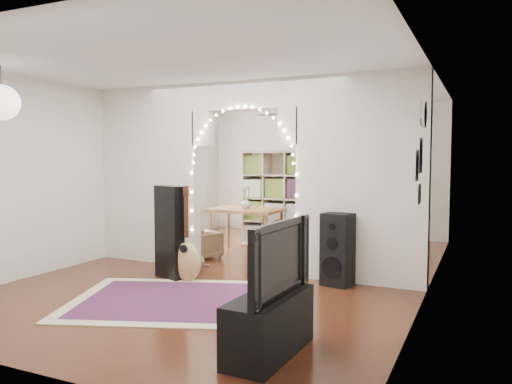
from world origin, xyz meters
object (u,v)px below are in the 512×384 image
at_px(media_console, 269,325).
at_px(dining_table, 246,213).
at_px(dining_chair_left, 204,245).
at_px(acoustic_guitar, 187,246).
at_px(dining_chair_right, 291,234).
at_px(floor_speaker, 337,250).
at_px(bookcase, 288,199).

xyz_separation_m(media_console, dining_table, (-2.12, 3.93, 0.43)).
height_order(media_console, dining_chair_left, media_console).
bearing_deg(acoustic_guitar, dining_chair_left, 108.21).
relative_size(dining_chair_left, dining_chair_right, 0.80).
bearing_deg(media_console, dining_chair_left, 130.79).
xyz_separation_m(acoustic_guitar, dining_chair_left, (-0.57, 1.39, -0.25)).
relative_size(dining_table, dining_chair_right, 2.03).
distance_m(floor_speaker, dining_table, 2.54).
height_order(acoustic_guitar, dining_chair_right, acoustic_guitar).
distance_m(acoustic_guitar, bookcase, 3.05).
height_order(dining_table, dining_chair_right, dining_table).
height_order(acoustic_guitar, dining_table, acoustic_guitar).
distance_m(acoustic_guitar, dining_chair_left, 1.52).
xyz_separation_m(acoustic_guitar, dining_table, (-0.18, 2.15, 0.22)).
xyz_separation_m(bookcase, dining_table, (-0.44, -0.86, -0.19)).
bearing_deg(media_console, bookcase, 111.74).
xyz_separation_m(floor_speaker, dining_chair_left, (-2.42, 0.75, -0.24)).
bearing_deg(dining_table, media_console, -60.80).
xyz_separation_m(acoustic_guitar, floor_speaker, (1.85, 0.64, -0.01)).
xyz_separation_m(acoustic_guitar, media_console, (1.95, -1.79, -0.22)).
bearing_deg(dining_chair_right, bookcase, 112.31).
distance_m(acoustic_guitar, dining_table, 2.17).
relative_size(acoustic_guitar, dining_table, 0.88).
xyz_separation_m(bookcase, dining_chair_right, (0.19, -0.32, -0.60)).
bearing_deg(dining_chair_right, acoustic_guitar, -107.77).
xyz_separation_m(bookcase, dining_chair_left, (-0.83, -1.62, -0.66)).
relative_size(floor_speaker, dining_chair_left, 1.94).
relative_size(acoustic_guitar, media_console, 1.07).
relative_size(bookcase, dining_table, 1.44).
bearing_deg(dining_table, floor_speaker, -35.88).
relative_size(media_console, bookcase, 0.57).
bearing_deg(media_console, dining_table, 120.74).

